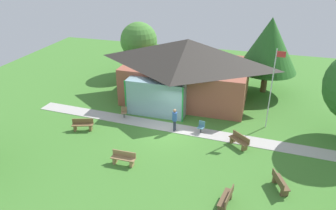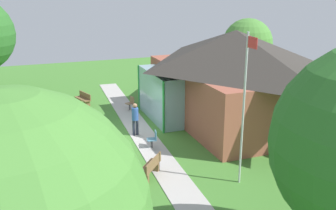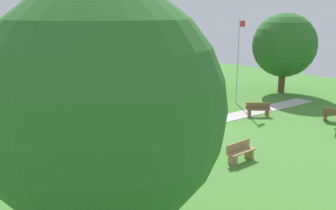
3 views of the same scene
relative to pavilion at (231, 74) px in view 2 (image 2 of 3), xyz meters
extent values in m
plane|color=#478433|center=(0.38, -6.06, -2.68)|extent=(44.00, 44.00, 0.00)
cube|color=#A35642|center=(0.06, 0.15, -1.11)|extent=(10.10, 6.71, 3.13)
pyramid|color=#38332D|center=(0.06, 0.15, 1.47)|extent=(11.10, 7.71, 2.03)
cube|color=#8CB2BF|center=(-1.46, -3.80, -1.27)|extent=(4.55, 1.20, 2.81)
cylinder|color=green|center=(-3.73, -4.40, -1.27)|extent=(0.12, 0.12, 2.81)
cylinder|color=green|center=(0.82, -4.40, -1.27)|extent=(0.12, 0.12, 2.81)
cube|color=#BCB7B2|center=(0.38, -5.51, -2.66)|extent=(22.35, 2.35, 0.03)
cylinder|color=silver|center=(6.87, -3.42, 0.27)|extent=(0.08, 0.08, 5.89)
cube|color=red|center=(7.17, -3.42, 2.86)|extent=(0.60, 0.02, 0.40)
cube|color=brown|center=(5.21, -6.61, -2.23)|extent=(1.42, 1.31, 0.06)
cube|color=brown|center=(5.63, -6.97, -2.48)|extent=(0.38, 0.41, 0.39)
cube|color=brown|center=(4.80, -6.25, -2.48)|extent=(0.38, 0.41, 0.39)
cube|color=brown|center=(5.34, -6.47, -2.02)|extent=(1.18, 1.02, 0.36)
cube|color=#9E7A51|center=(-1.26, -10.64, -2.23)|extent=(1.50, 0.45, 0.06)
cube|color=#9E7A51|center=(-0.71, -10.63, -2.48)|extent=(0.16, 0.40, 0.39)
cube|color=#9E7A51|center=(-1.81, -10.64, -2.48)|extent=(0.16, 0.40, 0.39)
cube|color=#9E7A51|center=(-1.26, -10.45, -2.02)|extent=(1.50, 0.07, 0.36)
cube|color=brown|center=(-5.70, -7.68, -2.23)|extent=(1.56, 0.90, 0.06)
cube|color=brown|center=(-5.18, -7.50, -2.48)|extent=(0.28, 0.43, 0.39)
cube|color=brown|center=(-6.22, -7.85, -2.48)|extent=(0.28, 0.43, 0.39)
cube|color=brown|center=(-5.76, -7.50, -2.02)|extent=(1.44, 0.53, 0.36)
cube|color=brown|center=(5.18, -11.78, -2.48)|extent=(0.42, 0.22, 0.39)
cube|color=#8C6B4C|center=(-3.64, -5.07, -2.24)|extent=(0.56, 0.56, 0.04)
cube|color=#8C6B4C|center=(-3.70, -4.88, -2.02)|extent=(0.43, 0.18, 0.40)
cylinder|color=#4C4C51|center=(-3.64, -5.07, -2.47)|extent=(0.10, 0.10, 0.42)
cylinder|color=#4C4C51|center=(-3.64, -5.07, -2.67)|extent=(0.36, 0.36, 0.02)
cube|color=teal|center=(2.47, -5.61, -2.24)|extent=(0.51, 0.51, 0.04)
cube|color=teal|center=(2.51, -5.42, -2.02)|extent=(0.44, 0.12, 0.40)
cylinder|color=#4C4C51|center=(2.47, -5.61, -2.47)|extent=(0.10, 0.10, 0.42)
cylinder|color=#4C4C51|center=(2.47, -5.61, -2.67)|extent=(0.36, 0.36, 0.02)
cylinder|color=#2D3347|center=(0.62, -5.98, -2.25)|extent=(0.14, 0.14, 0.85)
cylinder|color=#2D3347|center=(0.64, -5.80, -2.25)|extent=(0.14, 0.14, 0.85)
cylinder|color=#3359A5|center=(0.63, -5.89, -1.50)|extent=(0.34, 0.34, 0.65)
sphere|color=#846047|center=(0.63, -5.89, -1.06)|extent=(0.24, 0.24, 0.24)
cylinder|color=brown|center=(-6.14, 4.82, -1.67)|extent=(0.47, 0.47, 2.01)
sphere|color=#4C8C38|center=(-6.14, 4.82, 0.73)|extent=(3.72, 3.72, 3.72)
camera|label=1|loc=(5.96, -25.38, 9.17)|focal=34.80mm
camera|label=2|loc=(18.42, -10.74, 4.64)|focal=40.38mm
camera|label=3|loc=(-13.38, -20.35, 3.63)|focal=40.01mm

